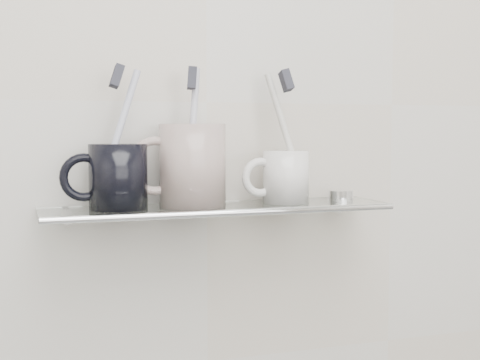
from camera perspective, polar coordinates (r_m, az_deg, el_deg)
name	(u,v)px	position (r m, az deg, el deg)	size (l,w,h in m)	color
wall_back	(207,102)	(1.01, -2.86, 6.64)	(2.50, 2.50, 0.00)	beige
shelf_glass	(219,208)	(0.96, -1.81, -2.43)	(0.50, 0.12, 0.01)	silver
shelf_rail	(231,213)	(0.91, -0.77, -2.83)	(0.01, 0.01, 0.50)	silver
bracket_left	(66,218)	(0.97, -14.62, -3.16)	(0.02, 0.02, 0.03)	silver
bracket_right	(335,207)	(1.08, 8.14, -2.29)	(0.02, 0.02, 0.03)	silver
mug_left	(118,177)	(0.93, -10.35, 0.29)	(0.08, 0.08, 0.09)	black
mug_left_handle	(84,177)	(0.92, -13.18, 0.22)	(0.07, 0.07, 0.01)	black
toothbrush_left	(118,135)	(0.93, -10.40, 3.77)	(0.01, 0.01, 0.19)	silver
bristles_left	(117,76)	(0.93, -10.47, 8.70)	(0.01, 0.02, 0.03)	#2A2A34
mug_center	(192,165)	(0.95, -4.08, 1.26)	(0.09, 0.09, 0.12)	silver
mug_center_handle	(155,166)	(0.94, -7.23, 1.20)	(0.08, 0.08, 0.01)	silver
toothbrush_center	(192,135)	(0.95, -4.09, 3.84)	(0.01, 0.01, 0.19)	silver
bristles_center	(192,78)	(0.95, -4.12, 8.67)	(0.01, 0.02, 0.03)	#2A2A34
mug_right	(286,177)	(1.00, 3.93, 0.27)	(0.07, 0.07, 0.08)	white
mug_right_handle	(260,177)	(0.98, 1.76, 0.22)	(0.06, 0.06, 0.01)	white
toothbrush_right	(286,135)	(0.99, 3.95, 3.86)	(0.01, 0.01, 0.19)	beige
bristles_right	(286,81)	(1.00, 3.97, 8.46)	(0.01, 0.02, 0.03)	#2A2A34
chrome_cap	(341,195)	(1.04, 8.59, -1.31)	(0.04, 0.04, 0.02)	silver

